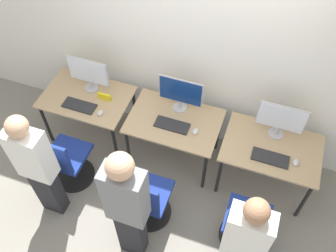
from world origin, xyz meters
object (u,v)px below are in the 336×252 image
at_px(office_chair_center, 147,201).
at_px(keyboard_right, 270,158).
at_px(keyboard_center, 172,125).
at_px(person_center, 127,207).
at_px(monitor_center, 181,93).
at_px(mouse_right, 296,162).
at_px(person_right, 243,243).
at_px(mouse_center, 195,131).
at_px(office_chair_left, 66,162).
at_px(monitor_right, 281,119).
at_px(person_left, 37,166).
at_px(mouse_left, 100,113).
at_px(office_chair_right, 245,226).
at_px(monitor_left, 88,73).
at_px(keyboard_left, 79,106).

relative_size(office_chair_center, keyboard_right, 2.39).
xyz_separation_m(keyboard_center, person_center, (-0.01, -1.16, 0.23)).
distance_m(monitor_center, mouse_right, 1.41).
bearing_deg(monitor_center, person_right, -53.35).
distance_m(mouse_center, office_chair_center, 0.90).
relative_size(office_chair_left, office_chair_center, 1.00).
distance_m(person_center, mouse_right, 1.78).
height_order(keyboard_right, person_right, person_right).
height_order(mouse_center, monitor_right, monitor_right).
bearing_deg(monitor_right, person_right, -93.16).
bearing_deg(person_center, person_left, 172.03).
relative_size(mouse_left, office_chair_right, 0.10).
bearing_deg(mouse_right, monitor_center, 166.80).
distance_m(office_chair_left, monitor_center, 1.50).
xyz_separation_m(office_chair_left, person_center, (1.02, -0.51, 0.56)).
bearing_deg(keyboard_center, mouse_left, -172.40).
xyz_separation_m(mouse_center, person_right, (0.75, -1.09, 0.12)).
relative_size(monitor_center, person_center, 0.29).
bearing_deg(person_right, mouse_center, 124.50).
bearing_deg(monitor_left, keyboard_center, -11.37).
height_order(office_chair_left, person_right, person_right).
relative_size(monitor_right, person_right, 0.32).
bearing_deg(monitor_center, mouse_left, -154.71).
bearing_deg(person_center, mouse_left, 127.64).
distance_m(keyboard_left, keyboard_right, 2.19).
relative_size(monitor_left, office_chair_center, 0.54).
bearing_deg(monitor_right, mouse_right, -50.29).
relative_size(mouse_center, keyboard_right, 0.24).
xyz_separation_m(mouse_left, person_right, (1.84, -0.98, 0.12)).
xyz_separation_m(person_left, office_chair_center, (1.04, 0.22, -0.47)).
distance_m(keyboard_left, monitor_center, 1.18).
relative_size(office_chair_left, person_left, 0.59).
distance_m(office_chair_left, mouse_right, 2.48).
height_order(monitor_left, office_chair_left, monitor_left).
bearing_deg(mouse_left, person_center, -52.36).
distance_m(person_left, office_chair_center, 1.16).
bearing_deg(keyboard_left, office_chair_left, -83.74).
bearing_deg(office_chair_center, office_chair_left, 172.10).
distance_m(monitor_left, mouse_left, 0.49).
relative_size(person_left, office_chair_center, 1.71).
bearing_deg(person_center, keyboard_center, 89.45).
relative_size(office_chair_center, monitor_right, 1.84).
xyz_separation_m(keyboard_left, monitor_center, (1.09, 0.37, 0.24)).
bearing_deg(mouse_center, monitor_left, 170.78).
distance_m(office_chair_left, office_chair_center, 1.05).
distance_m(mouse_left, keyboard_center, 0.83).
distance_m(keyboard_center, mouse_right, 1.35).
height_order(office_chair_center, monitor_right, monitor_right).
relative_size(mouse_center, monitor_right, 0.18).
bearing_deg(office_chair_left, monitor_center, 41.87).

